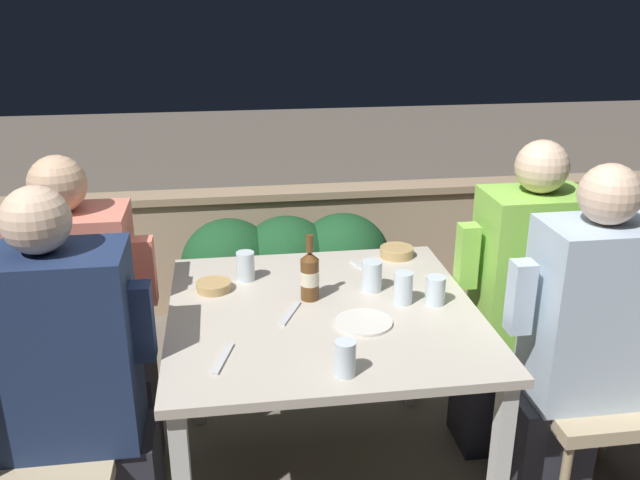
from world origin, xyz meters
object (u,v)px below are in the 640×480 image
chair_right_near (629,367)px  person_blue_shirt (577,346)px  person_navy_jumper (73,387)px  chair_right_far (565,318)px  person_coral_top (87,326)px  person_green_blouse (518,301)px  chair_left_near (7,417)px  beer_bottle (310,275)px  chair_left_far (31,351)px  potted_plant (536,252)px

chair_right_near → person_blue_shirt: (-0.20, -0.00, 0.10)m
person_navy_jumper → chair_right_near: person_navy_jumper is taller
chair_right_far → person_blue_shirt: bearing=-113.4°
person_coral_top → chair_right_near: person_coral_top is taller
person_coral_top → person_blue_shirt: person_blue_shirt is taller
person_navy_jumper → person_green_blouse: size_ratio=1.00×
chair_left_near → beer_bottle: 1.04m
chair_left_near → person_green_blouse: (1.76, 0.36, 0.09)m
person_blue_shirt → beer_bottle: bearing=161.6°
chair_right_near → chair_right_far: same height
person_coral_top → person_green_blouse: bearing=-1.3°
person_navy_jumper → person_blue_shirt: bearing=-0.1°
chair_left_far → chair_right_far: same height
person_green_blouse → chair_right_far: bearing=0.0°
person_green_blouse → potted_plant: 0.92m
chair_right_far → person_green_blouse: (-0.20, -0.00, 0.09)m
potted_plant → person_green_blouse: bearing=-119.9°
potted_plant → chair_right_near: bearing=-100.1°
person_navy_jumper → chair_left_far: 0.47m
chair_right_near → chair_right_far: bearing=97.1°
chair_right_near → person_blue_shirt: 0.22m
chair_right_far → chair_left_near: bearing=-169.6°
person_coral_top → potted_plant: bearing=20.2°
person_navy_jumper → potted_plant: 2.32m
person_blue_shirt → chair_right_far: 0.41m
chair_left_far → person_green_blouse: person_green_blouse is taller
person_green_blouse → beer_bottle: 0.83m
chair_right_far → person_navy_jumper: bearing=-168.5°
person_coral_top → beer_bottle: bearing=-8.5°
person_blue_shirt → beer_bottle: 0.92m
person_navy_jumper → person_coral_top: (-0.03, 0.40, -0.00)m
chair_left_near → person_green_blouse: 1.80m
chair_left_near → person_coral_top: size_ratio=0.73×
person_navy_jumper → beer_bottle: (0.75, 0.28, 0.20)m
person_coral_top → person_green_blouse: (1.59, -0.04, 0.01)m
person_navy_jumper → chair_left_far: person_navy_jumper is taller
person_blue_shirt → person_navy_jumper: bearing=179.9°
chair_left_near → person_coral_top: bearing=66.1°
person_coral_top → person_navy_jumper: bearing=-86.1°
chair_left_near → person_green_blouse: bearing=11.5°
chair_left_near → chair_right_near: 2.01m
person_navy_jumper → potted_plant: size_ratio=1.57×
person_navy_jumper → chair_right_near: size_ratio=1.39×
person_navy_jumper → beer_bottle: size_ratio=5.31×
chair_left_near → person_navy_jumper: size_ratio=0.72×
person_coral_top → person_green_blouse: 1.59m
person_navy_jumper → potted_plant: (2.01, 1.15, -0.13)m
chair_right_far → person_green_blouse: size_ratio=0.73×
beer_bottle → potted_plant: bearing=34.5°
person_navy_jumper → chair_right_far: person_navy_jumper is taller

